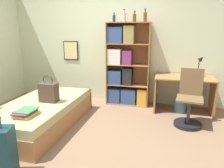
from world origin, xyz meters
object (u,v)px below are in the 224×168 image
bed (43,113)px  bookcase (124,69)px  handbag (49,92)px  waste_bin (180,105)px  book_stack_on_bed (26,113)px  bottle_green (114,18)px  desk_lamp (201,62)px  desk (184,87)px  bottle_clear (134,18)px  desk_chair (189,107)px  bottle_brown (124,17)px  bottle_blue (145,17)px

bed → bookcase: bearing=52.1°
handbag → bed: bearing=-169.3°
waste_bin → book_stack_on_bed: bearing=-139.8°
book_stack_on_bed → handbag: bearing=90.2°
bottle_green → desk_lamp: bottle_green is taller
bed → bookcase: 1.90m
book_stack_on_bed → bed: bearing=102.1°
waste_bin → desk: bearing=53.1°
bookcase → desk: (1.22, -0.15, -0.29)m
bottle_clear → desk: bearing=-7.3°
desk_lamp → bottle_clear: bearing=177.1°
desk_lamp → desk: bearing=-166.3°
waste_bin → handbag: bearing=-151.1°
desk_chair → bottle_brown: bearing=146.8°
book_stack_on_bed → desk_lamp: 3.19m
bottle_clear → bottle_blue: (0.21, 0.04, 0.02)m
bottle_brown → bookcase: bearing=-56.2°
bed → book_stack_on_bed: book_stack_on_bed is taller
bottle_brown → desk_chair: size_ratio=0.27×
bottle_clear → desk_chair: bearing=-35.9°
bottle_brown → desk: bearing=-9.2°
desk_chair → waste_bin: (-0.11, 0.59, -0.18)m
bed → bookcase: bookcase is taller
handbag → bookcase: 1.73m
book_stack_on_bed → bottle_brown: (0.95, 2.09, 1.36)m
book_stack_on_bed → bottle_blue: size_ratio=1.47×
bed → desk: desk is taller
bottle_clear → bottle_green: bearing=171.4°
bottle_clear → desk_chair: bottle_clear is taller
bed → bottle_blue: (1.51, 1.45, 1.62)m
desk_chair → bottle_green: bearing=150.7°
handbag → desk: 2.54m
bookcase → desk: 1.26m
bottle_blue → desk_lamp: size_ratio=0.61×
bed → bottle_brown: 2.45m
desk → bed: bearing=-151.3°
bed → desk_chair: 2.48m
handbag → bottle_green: bottle_green is taller
bottle_blue → desk_lamp: bearing=-5.3°
handbag → desk_lamp: size_ratio=1.08×
bottle_green → bottle_blue: (0.64, -0.03, 0.02)m
bookcase → desk_chair: bearing=-32.4°
book_stack_on_bed → bookcase: 2.29m
desk → bottle_green: bearing=172.3°
desk → waste_bin: bearing=-126.9°
bottle_blue → desk_chair: (0.88, -0.82, -1.51)m
book_stack_on_bed → bottle_clear: (1.18, 2.02, 1.35)m
bed → desk: 2.68m
bed → waste_bin: 2.59m
bookcase → desk: size_ratio=1.56×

